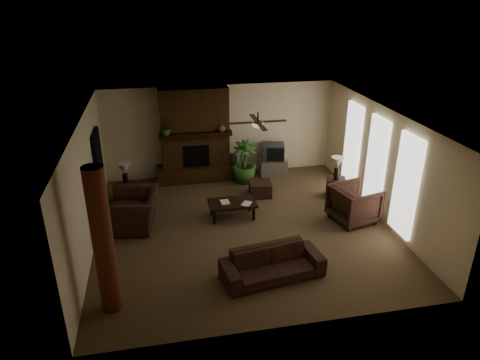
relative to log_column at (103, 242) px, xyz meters
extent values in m
plane|color=brown|center=(2.95, 2.40, -1.40)|extent=(7.00, 7.00, 0.00)
plane|color=silver|center=(2.95, 2.40, 1.40)|extent=(7.00, 7.00, 0.00)
plane|color=beige|center=(2.95, 5.90, 0.00)|extent=(7.00, 0.00, 7.00)
plane|color=beige|center=(2.95, -1.10, 0.00)|extent=(7.00, 0.00, 7.00)
plane|color=beige|center=(-0.55, 2.40, 0.00)|extent=(0.00, 7.00, 7.00)
plane|color=beige|center=(6.45, 2.40, 0.00)|extent=(0.00, 7.00, 7.00)
cube|color=#523115|center=(2.15, 5.65, 0.00)|extent=(2.00, 0.50, 2.80)
cube|color=#523115|center=(2.15, 5.55, -1.17)|extent=(2.40, 0.70, 0.45)
cube|color=black|center=(2.15, 5.39, -0.58)|extent=(0.75, 0.04, 0.65)
cube|color=black|center=(2.15, 5.37, 0.10)|extent=(2.10, 0.28, 0.12)
cube|color=white|center=(6.40, 4.00, -0.05)|extent=(0.08, 0.85, 2.35)
cube|color=white|center=(6.40, 2.60, -0.05)|extent=(0.08, 0.85, 2.35)
cube|color=white|center=(6.40, 1.20, -0.05)|extent=(0.08, 0.85, 2.35)
cylinder|color=brown|center=(0.00, 0.00, 0.00)|extent=(0.36, 0.36, 2.80)
cube|color=black|center=(-0.49, 4.20, -0.35)|extent=(0.10, 1.00, 2.10)
cylinder|color=black|center=(3.35, 2.70, 1.28)|extent=(0.04, 0.04, 0.24)
cylinder|color=black|center=(3.35, 2.70, 1.16)|extent=(0.20, 0.20, 0.06)
ellipsoid|color=#F2BF72|center=(3.35, 2.70, 1.10)|extent=(0.26, 0.26, 0.14)
cube|color=black|center=(3.75, 2.70, 1.17)|extent=(0.55, 0.12, 0.01)
cube|color=black|center=(2.95, 2.70, 1.17)|extent=(0.55, 0.12, 0.01)
cube|color=black|center=(3.35, 3.10, 1.17)|extent=(0.12, 0.55, 0.01)
cube|color=black|center=(3.35, 2.30, 1.17)|extent=(0.12, 0.55, 0.01)
imported|color=#3C241A|center=(3.13, 0.35, -1.00)|extent=(2.13, 0.91, 0.81)
imported|color=#3C241A|center=(0.34, 2.99, -0.82)|extent=(1.04, 1.44, 1.16)
imported|color=#3C241A|center=(5.73, 2.20, -0.88)|extent=(1.15, 1.20, 1.04)
cube|color=black|center=(2.78, 2.97, -1.00)|extent=(1.20, 0.70, 0.06)
cube|color=black|center=(2.28, 2.72, -1.21)|extent=(0.07, 0.07, 0.37)
cube|color=black|center=(3.28, 2.72, -1.21)|extent=(0.07, 0.07, 0.37)
cube|color=black|center=(2.28, 3.22, -1.21)|extent=(0.07, 0.07, 0.37)
cube|color=black|center=(3.28, 3.22, -1.21)|extent=(0.07, 0.07, 0.37)
cube|color=#3C241A|center=(3.79, 4.09, -1.20)|extent=(0.66, 0.66, 0.40)
cube|color=#AFAEB1|center=(4.52, 5.47, -1.15)|extent=(0.85, 0.50, 0.50)
cube|color=#363538|center=(4.52, 5.46, -0.64)|extent=(0.74, 0.62, 0.52)
cube|color=black|center=(4.52, 5.20, -0.64)|extent=(0.52, 0.14, 0.40)
cylinder|color=#31211B|center=(3.23, 5.55, -1.05)|extent=(0.34, 0.34, 0.70)
sphere|color=#31211B|center=(3.23, 5.55, -0.80)|extent=(0.34, 0.34, 0.34)
imported|color=#356126|center=(3.53, 5.08, -1.04)|extent=(0.78, 1.31, 0.71)
cube|color=black|center=(0.12, 4.25, -1.12)|extent=(0.51, 0.51, 0.55)
cylinder|color=black|center=(0.13, 4.23, -0.67)|extent=(0.16, 0.16, 0.35)
cone|color=beige|center=(0.13, 4.23, -0.35)|extent=(0.42, 0.42, 0.30)
cube|color=black|center=(5.83, 3.58, -1.12)|extent=(0.64, 0.64, 0.55)
cylinder|color=black|center=(5.81, 3.56, -0.67)|extent=(0.15, 0.15, 0.35)
cone|color=beige|center=(5.81, 3.56, -0.35)|extent=(0.38, 0.38, 0.30)
imported|color=#356126|center=(1.31, 5.34, 0.32)|extent=(0.49, 0.52, 0.33)
imported|color=brown|center=(2.91, 5.34, 0.27)|extent=(0.26, 0.27, 0.22)
imported|color=#999999|center=(2.49, 2.96, -0.83)|extent=(0.22, 0.04, 0.29)
imported|color=#999999|center=(3.02, 2.84, -0.82)|extent=(0.19, 0.14, 0.29)
camera|label=1|loc=(1.07, -6.70, 3.99)|focal=32.51mm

